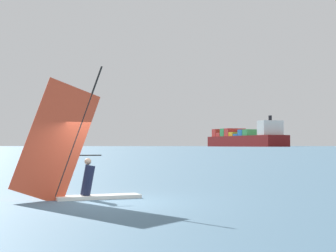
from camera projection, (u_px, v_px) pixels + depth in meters
name	position (u px, v px, depth m)	size (l,w,h in m)	color
ground_plane	(101.00, 202.00, 15.73)	(4000.00, 4000.00, 0.00)	#476B84
windsurfer	(76.00, 167.00, 16.53)	(3.90, 2.32, 4.53)	white
cargo_ship	(245.00, 139.00, 656.91)	(98.07, 146.39, 36.75)	maroon
distant_headland	(218.00, 141.00, 1511.48)	(1348.37, 478.65, 27.76)	#60665B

